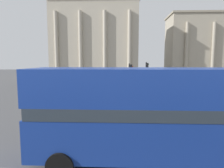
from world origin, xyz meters
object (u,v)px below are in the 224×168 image
pedestrian_black (195,102)px  pedestrian_olive (132,88)px  traffic_light_far (146,74)px  traffic_light_near (127,92)px  traffic_light_mid (130,78)px  pedestrian_grey (99,79)px  pedestrian_white (139,85)px  plaza_building_left (96,41)px  double_decker_bus (157,112)px

pedestrian_black → pedestrian_olive: pedestrian_olive is taller
traffic_light_far → pedestrian_black: (2.80, -8.60, -1.72)m
traffic_light_near → traffic_light_mid: bearing=85.6°
pedestrian_grey → pedestrian_white: bearing=64.1°
traffic_light_near → pedestrian_black: size_ratio=1.96×
plaza_building_left → pedestrian_white: (9.44, -27.46, -8.81)m
pedestrian_grey → double_decker_bus: bearing=38.0°
traffic_light_near → pedestrian_white: traffic_light_near is taller
traffic_light_mid → pedestrian_white: 8.18m
double_decker_bus → plaza_building_left: 48.15m
traffic_light_mid → traffic_light_near: bearing=-94.4°
pedestrian_grey → pedestrian_black: size_ratio=1.06×
traffic_light_near → pedestrian_black: (5.53, 2.64, -1.22)m
pedestrian_white → pedestrian_black: size_ratio=1.03×
traffic_light_mid → pedestrian_grey: size_ratio=2.22×
pedestrian_grey → pedestrian_white: size_ratio=1.03×
pedestrian_white → pedestrian_olive: 2.86m
plaza_building_left → traffic_light_far: (10.05, -30.13, -7.13)m
double_decker_bus → pedestrian_olive: size_ratio=5.74×
double_decker_bus → plaza_building_left: bearing=92.8°
plaza_building_left → pedestrian_olive: size_ratio=13.09×
plaza_building_left → pedestrian_olive: plaza_building_left is taller
traffic_light_far → pedestrian_grey: size_ratio=2.29×
pedestrian_black → pedestrian_olive: bearing=13.2°
double_decker_bus → traffic_light_far: size_ratio=2.41×
traffic_light_near → pedestrian_white: 14.12m
double_decker_bus → pedestrian_grey: 28.45m
double_decker_bus → pedestrian_grey: size_ratio=5.52×
traffic_light_mid → pedestrian_olive: size_ratio=2.31×
plaza_building_left → pedestrian_white: plaza_building_left is taller
traffic_light_near → pedestrian_olive: 11.37m
traffic_light_near → traffic_light_far: (2.73, 11.24, 0.49)m
traffic_light_mid → pedestrian_grey: traffic_light_mid is taller
traffic_light_near → pedestrian_olive: traffic_light_near is taller
traffic_light_far → pedestrian_olive: 2.40m
double_decker_bus → pedestrian_black: (4.47, 8.07, -1.24)m
pedestrian_white → traffic_light_mid: bearing=10.4°
double_decker_bus → pedestrian_olive: 16.74m
plaza_building_left → pedestrian_olive: 32.47m
plaza_building_left → pedestrian_grey: size_ratio=12.60×
double_decker_bus → traffic_light_near: (-1.06, 5.43, -0.01)m
double_decker_bus → pedestrian_grey: (-5.40, 27.91, -1.17)m
traffic_light_mid → double_decker_bus: bearing=-87.1°
plaza_building_left → pedestrian_grey: plaza_building_left is taller
plaza_building_left → traffic_light_near: bearing=-80.0°
pedestrian_black → pedestrian_white: bearing=2.4°
pedestrian_white → pedestrian_black: 11.78m
traffic_light_near → pedestrian_black: 6.25m
double_decker_bus → traffic_light_mid: 11.51m
traffic_light_mid → pedestrian_black: (5.06, -3.42, -1.64)m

